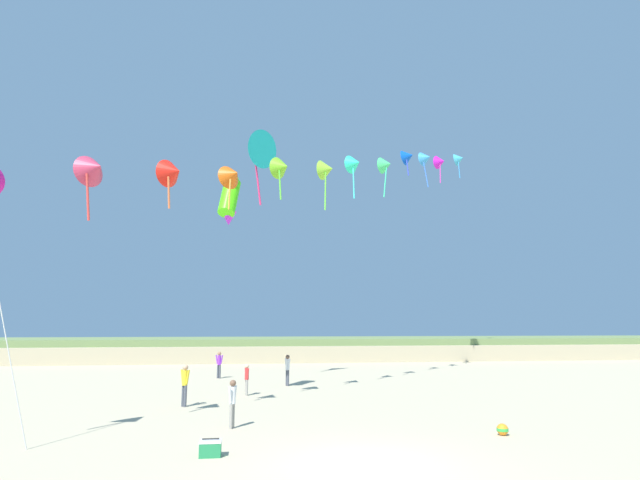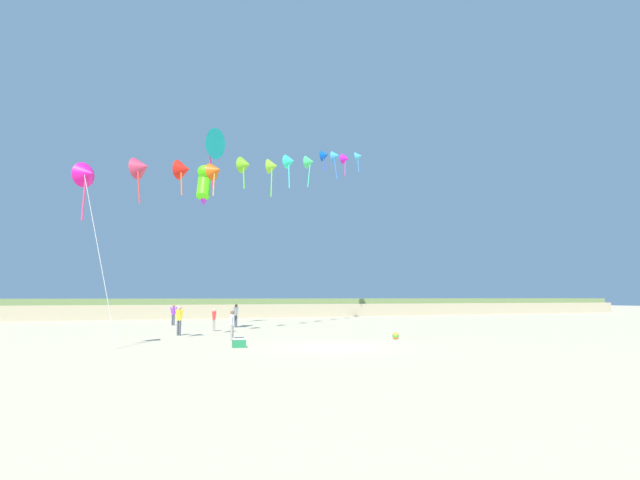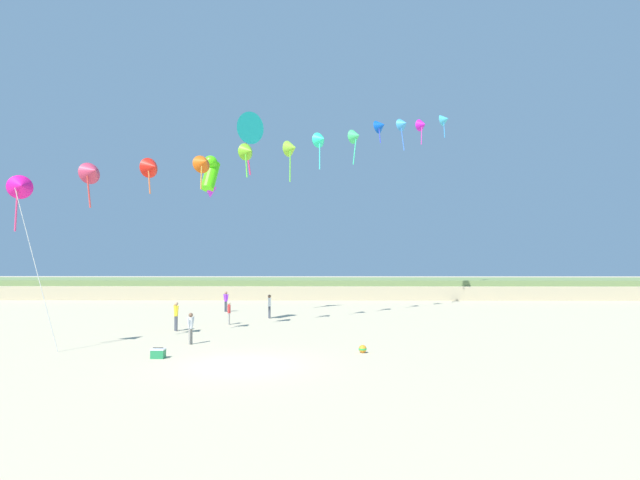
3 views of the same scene
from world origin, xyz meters
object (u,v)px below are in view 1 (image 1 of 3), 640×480
beach_ball (502,429)px  person_near_right (288,368)px  person_far_left (219,363)px  large_kite_mid_trail (229,196)px  beach_cooler (210,448)px  person_mid_center (185,382)px  person_near_left (247,377)px  person_far_right (232,400)px  large_kite_low_lead (258,150)px

beach_ball → person_near_right: bearing=113.0°
person_far_left → large_kite_mid_trail: (0.82, -9.37, 8.83)m
person_near_right → beach_cooler: person_near_right is taller
person_mid_center → beach_ball: person_mid_center is taller
person_near_right → person_far_left: person_near_right is taller
beach_cooler → person_near_left: bearing=86.0°
large_kite_mid_trail → beach_cooler: 14.18m
person_far_left → beach_cooler: (1.08, -19.80, -0.77)m
person_far_right → person_mid_center: bearing=114.6°
person_mid_center → large_kite_mid_trail: (1.53, 2.00, 8.80)m
person_far_left → beach_ball: (10.01, -18.41, -0.80)m
person_far_right → beach_cooler: person_far_right is taller
large_kite_low_lead → person_near_left: bearing=-93.8°
large_kite_mid_trail → beach_cooler: bearing=-88.6°
person_near_left → large_kite_mid_trail: size_ratio=0.55×
person_far_left → beach_cooler: size_ratio=2.94×
person_far_right → large_kite_mid_trail: bearing=95.6°
person_near_right → person_far_right: 11.86m
person_mid_center → large_kite_mid_trail: 9.15m
person_near_right → person_far_left: size_ratio=1.02×
person_mid_center → beach_cooler: person_mid_center is taller
person_mid_center → large_kite_low_lead: large_kite_low_lead is taller
beach_cooler → beach_ball: (8.93, 1.39, -0.03)m
beach_cooler → person_mid_center: bearing=102.0°
person_far_left → beach_ball: 20.97m
beach_cooler → beach_ball: 9.04m
person_far_left → person_far_right: person_far_left is taller
person_near_left → large_kite_low_lead: bearing=86.2°
person_near_left → person_near_right: size_ratio=0.87×
person_near_left → person_near_right: 4.29m
large_kite_mid_trail → beach_cooler: size_ratio=4.76×
person_near_left → large_kite_low_lead: (0.34, 5.11, 13.65)m
beach_ball → person_near_left: bearing=128.7°
person_near_right → beach_ball: size_ratio=4.80×
person_near_right → large_kite_mid_trail: large_kite_mid_trail is taller
person_near_right → person_far_right: bearing=-103.0°
large_kite_low_lead → beach_cooler: (-1.15, -16.63, -14.31)m
person_far_right → large_kite_mid_trail: large_kite_mid_trail is taller
large_kite_mid_trail → person_far_right: bearing=-84.4°
person_near_right → person_far_right: (-2.66, -11.55, -0.09)m
large_kite_low_lead → large_kite_mid_trail: (-1.40, -6.20, -4.71)m
person_far_left → beach_ball: size_ratio=4.68×
large_kite_low_lead → large_kite_mid_trail: large_kite_low_lead is taller
person_mid_center → person_far_right: bearing=-65.4°
person_far_right → large_kite_mid_trail: size_ratio=0.58×
person_mid_center → beach_ball: (10.72, -7.04, -0.83)m
person_mid_center → person_near_right: bearing=54.1°
person_mid_center → person_far_right: size_ratio=1.11×
person_near_left → person_far_right: bearing=-92.8°
large_kite_low_lead → person_near_right: bearing=-37.3°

